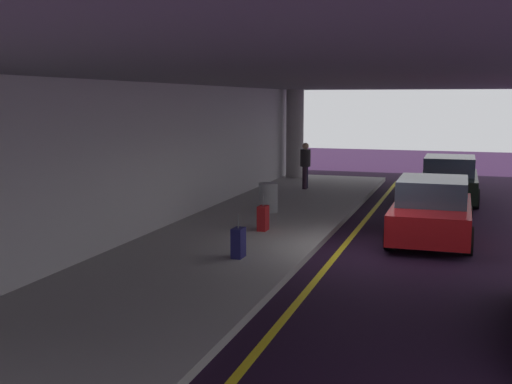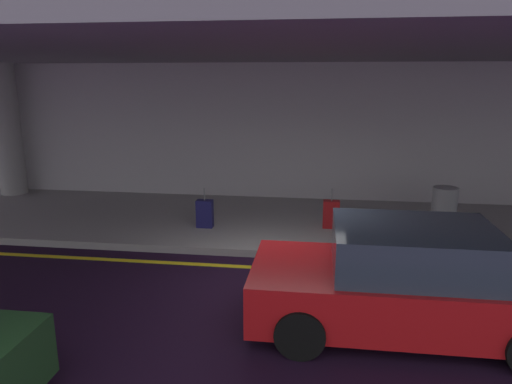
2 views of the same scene
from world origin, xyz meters
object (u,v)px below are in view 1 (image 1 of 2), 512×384
Objects in this scene: car_red at (432,211)px; traveler_with_luggage at (305,162)px; suitcase_upright_primary at (263,218)px; suitcase_upright_secondary at (238,243)px; support_column_left_mid at (295,134)px; car_black at (449,180)px; trash_bin_steel at (268,198)px.

car_red is 2.44× the size of traveler_with_luggage.
suitcase_upright_secondary is (-2.79, -0.33, 0.00)m from suitcase_upright_primary.
car_red reaches higher than suitcase_upright_primary.
support_column_left_mid is 0.89× the size of car_black.
traveler_with_luggage is at bearing -159.22° from support_column_left_mid.
car_red is 4.94m from trash_bin_steel.
car_red is at bearing -149.03° from support_column_left_mid.
suitcase_upright_secondary is (-10.06, 3.94, -0.25)m from car_black.
traveler_with_luggage is at bearing 1.46° from trash_bin_steel.
support_column_left_mid is 4.06× the size of suitcase_upright_primary.
car_black is 6.81m from trash_bin_steel.
support_column_left_mid is 3.66m from traveler_with_luggage.
trash_bin_steel is at bearing -7.23° from suitcase_upright_secondary.
suitcase_upright_secondary is (-3.69, 3.68, -0.25)m from car_red.
car_black is 10.80m from suitcase_upright_secondary.
suitcase_upright_primary is 1.06× the size of trash_bin_steel.
trash_bin_steel is at bearing 67.31° from car_red.
car_black is at bearing -38.96° from suitcase_upright_secondary.
trash_bin_steel is (-4.71, 4.91, -0.14)m from car_black.
suitcase_upright_secondary is at bearing 131.91° from car_red.
support_column_left_mid is 2.17× the size of traveler_with_luggage.
suitcase_upright_primary is (-7.27, 4.27, -0.25)m from car_black.
suitcase_upright_secondary reaches higher than trash_bin_steel.
support_column_left_mid is 8.66m from trash_bin_steel.
suitcase_upright_primary is (-7.65, -0.77, -0.65)m from traveler_with_luggage.
support_column_left_mid is at bearing 27.81° from car_red.
car_black is 1.00× the size of car_red.
support_column_left_mid is 11.27m from suitcase_upright_primary.
suitcase_upright_secondary is 1.06× the size of trash_bin_steel.
traveler_with_luggage reaches higher than car_black.
car_black is at bearing -24.65° from suitcase_upright_primary.
traveler_with_luggage is 1.87× the size of suitcase_upright_secondary.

